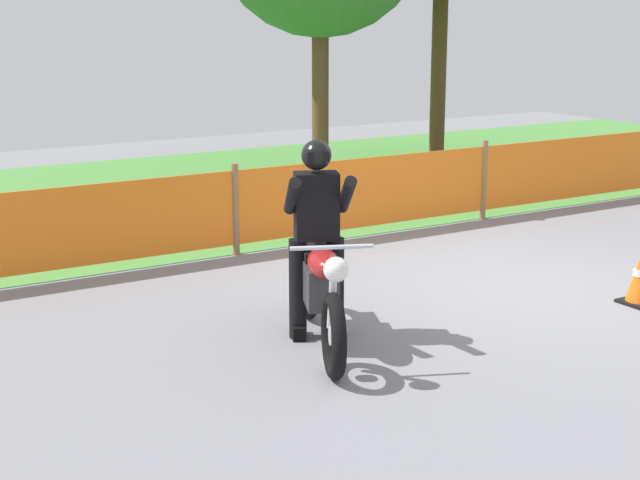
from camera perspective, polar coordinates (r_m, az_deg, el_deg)
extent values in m
cube|color=gray|center=(9.88, 11.25, -2.73)|extent=(24.00, 24.00, 0.02)
cube|color=#4C8C3D|center=(14.92, -5.02, 3.10)|extent=(24.00, 7.33, 0.01)
cylinder|color=olive|center=(10.80, -5.05, 1.82)|extent=(0.08, 0.08, 1.05)
cylinder|color=olive|center=(12.79, 9.71, 3.54)|extent=(0.08, 0.08, 1.05)
cube|color=orange|center=(10.15, -14.28, 0.78)|extent=(3.55, 0.02, 0.85)
cube|color=orange|center=(11.70, 2.95, 2.87)|extent=(3.55, 0.02, 0.85)
cube|color=orange|center=(14.04, 15.35, 4.23)|extent=(3.55, 0.02, 0.85)
cylinder|color=brown|center=(16.16, 0.02, 8.89)|extent=(0.28, 0.28, 2.76)
cylinder|color=brown|center=(17.78, 7.06, 9.49)|extent=(0.28, 0.28, 2.92)
torus|color=black|center=(7.24, 0.81, -5.71)|extent=(0.37, 0.66, 0.67)
cylinder|color=silver|center=(7.24, 0.81, -5.71)|extent=(0.12, 0.16, 0.15)
torus|color=black|center=(8.62, -0.68, -2.50)|extent=(0.37, 0.66, 0.67)
cylinder|color=silver|center=(8.62, -0.68, -2.50)|extent=(0.12, 0.16, 0.15)
cube|color=#38383D|center=(7.92, -0.05, -2.55)|extent=(0.48, 0.68, 0.34)
ellipsoid|color=maroon|center=(7.63, 0.20, -1.39)|extent=(0.45, 0.60, 0.23)
cube|color=black|center=(8.12, -0.31, -0.69)|extent=(0.44, 0.63, 0.10)
cube|color=silver|center=(8.53, -0.69, -0.13)|extent=(0.30, 0.41, 0.04)
cylinder|color=silver|center=(7.20, 0.75, -3.27)|extent=(0.15, 0.25, 0.60)
sphere|color=white|center=(6.98, 0.96, -1.77)|extent=(0.25, 0.25, 0.19)
cylinder|color=silver|center=(7.15, 0.70, -0.44)|extent=(0.59, 0.28, 0.03)
cylinder|color=silver|center=(8.32, 0.65, -3.60)|extent=(0.30, 0.56, 0.07)
cylinder|color=black|center=(8.12, 0.91, -2.84)|extent=(0.20, 0.20, 0.86)
cube|color=black|center=(8.23, 0.90, -5.30)|extent=(0.20, 0.28, 0.12)
cylinder|color=black|center=(8.08, -1.33, -2.93)|extent=(0.20, 0.20, 0.86)
cube|color=black|center=(8.19, -1.32, -5.41)|extent=(0.20, 0.28, 0.12)
cube|color=black|center=(7.92, -0.21, 2.04)|extent=(0.43, 0.36, 0.56)
cylinder|color=black|center=(7.76, 1.58, 2.71)|extent=(0.28, 0.48, 0.38)
cylinder|color=black|center=(7.70, -1.65, 2.62)|extent=(0.28, 0.48, 0.38)
sphere|color=black|center=(7.85, -0.21, 5.08)|extent=(0.33, 0.33, 0.25)
cube|color=black|center=(7.75, -0.11, 4.97)|extent=(0.18, 0.10, 0.08)
cube|color=brown|center=(8.08, -0.38, 2.56)|extent=(0.32, 0.26, 0.40)
cube|color=black|center=(9.60, 18.44, -3.52)|extent=(0.32, 0.32, 0.03)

